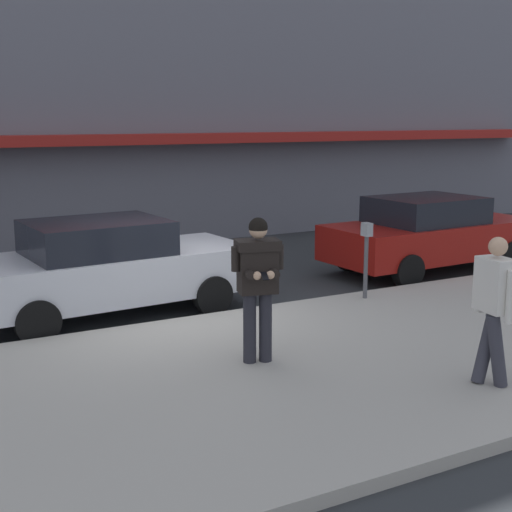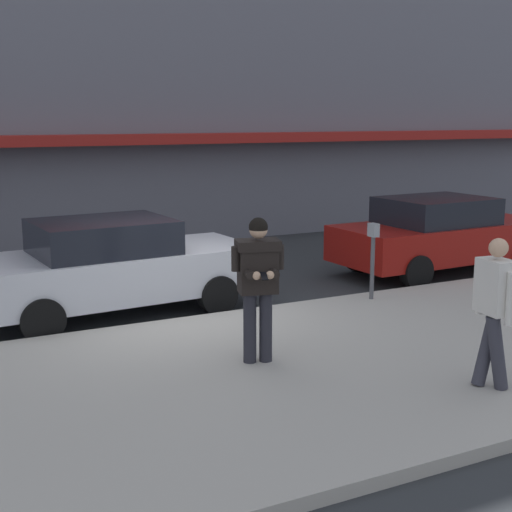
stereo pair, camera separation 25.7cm
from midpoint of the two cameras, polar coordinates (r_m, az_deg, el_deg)
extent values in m
plane|color=#2B2D30|center=(11.05, -5.93, -5.37)|extent=(80.00, 80.00, 0.00)
cube|color=#A8A399|center=(9.05, 6.74, -8.69)|extent=(32.00, 5.30, 0.14)
cube|color=silver|center=(11.47, -1.35, -4.68)|extent=(28.00, 0.12, 0.01)
cube|color=maroon|center=(16.76, -10.60, 9.13)|extent=(26.60, 0.70, 0.24)
cube|color=silver|center=(11.54, -10.58, -1.36)|extent=(4.61, 2.12, 0.70)
cube|color=black|center=(11.36, -11.54, 1.54)|extent=(2.18, 1.78, 0.52)
cylinder|color=black|center=(12.90, -6.07, -1.50)|extent=(0.65, 0.26, 0.64)
cylinder|color=black|center=(11.42, -2.42, -3.12)|extent=(0.65, 0.26, 0.64)
cylinder|color=black|center=(12.04, -18.20, -2.93)|extent=(0.65, 0.26, 0.64)
cylinder|color=black|center=(10.42, -16.07, -4.94)|extent=(0.65, 0.26, 0.64)
cube|color=maroon|center=(14.90, 15.08, 1.25)|extent=(4.57, 2.00, 0.70)
cube|color=black|center=(14.69, 14.70, 3.54)|extent=(2.13, 1.72, 0.52)
cylinder|color=black|center=(16.53, 16.42, 0.89)|extent=(0.65, 0.25, 0.64)
cylinder|color=black|center=(14.69, 8.78, -0.03)|extent=(0.65, 0.25, 0.64)
cylinder|color=black|center=(13.41, 13.28, -1.26)|extent=(0.65, 0.25, 0.64)
cylinder|color=#23232B|center=(8.81, 1.62, -5.68)|extent=(0.16, 0.16, 0.88)
cylinder|color=#23232B|center=(8.77, 0.35, -5.76)|extent=(0.16, 0.16, 0.88)
cube|color=black|center=(8.60, 1.00, -0.87)|extent=(0.52, 0.41, 0.64)
cube|color=black|center=(8.55, 1.01, 0.90)|extent=(0.59, 0.46, 0.12)
cylinder|color=black|center=(8.64, 2.75, -0.08)|extent=(0.11, 0.11, 0.30)
cylinder|color=black|center=(8.49, 2.22, -1.31)|extent=(0.17, 0.32, 0.10)
sphere|color=tan|center=(8.34, 2.01, -1.53)|extent=(0.10, 0.10, 0.10)
cylinder|color=black|center=(8.52, -0.76, -0.23)|extent=(0.11, 0.11, 0.30)
cylinder|color=black|center=(8.42, 0.27, -1.40)|extent=(0.17, 0.32, 0.10)
sphere|color=tan|center=(8.30, 0.93, -1.59)|extent=(0.10, 0.10, 0.10)
cube|color=black|center=(8.28, 1.54, -1.62)|extent=(0.11, 0.16, 0.07)
sphere|color=tan|center=(8.48, 1.06, 2.13)|extent=(0.22, 0.22, 0.22)
sphere|color=black|center=(8.48, 1.06, 2.33)|extent=(0.23, 0.23, 0.23)
cylinder|color=#33333D|center=(8.38, 19.57, -7.31)|extent=(0.34, 0.19, 0.87)
cylinder|color=#33333D|center=(8.51, 18.80, -6.98)|extent=(0.34, 0.19, 0.87)
cube|color=silver|center=(8.25, 19.50, -2.32)|extent=(0.33, 0.45, 0.60)
cylinder|color=silver|center=(8.08, 20.58, -3.24)|extent=(0.10, 0.10, 0.58)
cylinder|color=silver|center=(8.46, 18.40, -2.48)|extent=(0.10, 0.10, 0.58)
sphere|color=tan|center=(8.17, 19.69, 0.62)|extent=(0.21, 0.21, 0.21)
cylinder|color=#4C4C51|center=(11.93, 9.90, -0.95)|extent=(0.07, 0.07, 1.05)
cube|color=gray|center=(11.82, 10.00, 2.06)|extent=(0.12, 0.18, 0.22)
camera|label=1|loc=(0.13, -89.13, 0.17)|focal=50.00mm
camera|label=2|loc=(0.13, 90.87, -0.17)|focal=50.00mm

